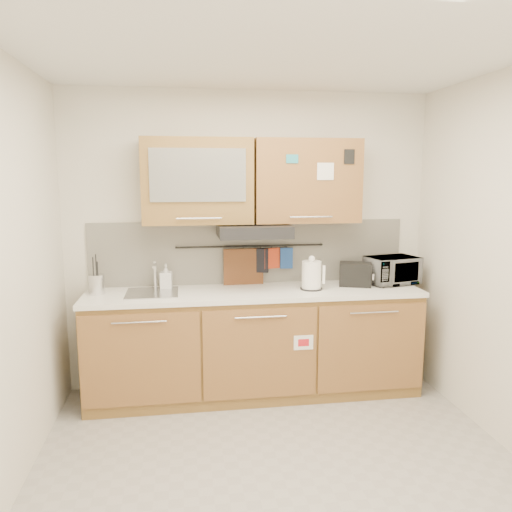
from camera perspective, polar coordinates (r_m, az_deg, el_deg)
name	(u,v)px	position (r m, az deg, el deg)	size (l,w,h in m)	color
floor	(282,472)	(3.48, 2.97, -23.47)	(3.20, 3.20, 0.00)	#9E9993
ceiling	(286,44)	(3.02, 3.41, 23.00)	(3.20, 3.20, 0.00)	white
wall_back	(250,241)	(4.45, -0.73, 1.74)	(3.20, 3.20, 0.00)	silver
base_cabinet	(255,348)	(4.36, -0.14, -10.53)	(2.80, 0.64, 0.88)	olive
countertop	(255,293)	(4.22, -0.14, -4.21)	(2.82, 0.62, 0.04)	white
backsplash	(250,252)	(4.45, -0.70, 0.44)	(2.80, 0.02, 0.56)	silver
upper_cabinets	(252,181)	(4.23, -0.48, 8.56)	(1.82, 0.37, 0.70)	olive
range_hood	(254,231)	(4.19, -0.27, 2.92)	(0.60, 0.46, 0.10)	black
sink	(152,293)	(4.20, -11.76, -4.14)	(0.42, 0.40, 0.26)	silver
utensil_rail	(250,246)	(4.40, -0.64, 1.14)	(0.02, 0.02, 1.30)	black
utensil_crock	(97,284)	(4.26, -17.75, -3.07)	(0.17, 0.17, 0.33)	silver
kettle	(312,276)	(4.25, 6.38, -2.28)	(0.22, 0.21, 0.29)	white
toaster	(355,274)	(4.45, 11.29, -2.03)	(0.31, 0.24, 0.21)	black
microwave	(392,270)	(4.61, 15.28, -1.59)	(0.44, 0.30, 0.24)	#999999
soap_bottle	(166,276)	(4.32, -10.25, -2.31)	(0.10, 0.10, 0.22)	#999999
cutting_board	(244,273)	(4.42, -1.44, -1.96)	(0.35, 0.03, 0.44)	brown
oven_mitt	(286,258)	(4.46, 3.50, -0.24)	(0.11, 0.03, 0.19)	navy
dark_pouch	(261,260)	(4.42, 0.54, -0.50)	(0.14, 0.04, 0.21)	black
pot_holder	(272,258)	(4.44, 1.81, -0.26)	(0.15, 0.02, 0.18)	red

